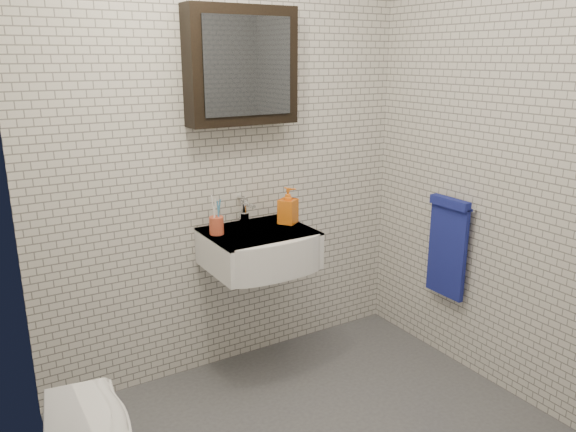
{
  "coord_description": "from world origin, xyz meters",
  "views": [
    {
      "loc": [
        -1.31,
        -1.76,
        1.75
      ],
      "look_at": [
        0.04,
        0.45,
        1.01
      ],
      "focal_mm": 35.0,
      "sensor_mm": 36.0,
      "label": 1
    }
  ],
  "objects": [
    {
      "name": "mirror_cabinet",
      "position": [
        0.05,
        0.93,
        1.7
      ],
      "size": [
        0.6,
        0.15,
        0.6
      ],
      "color": "black",
      "rests_on": "room_shell"
    },
    {
      "name": "room_shell",
      "position": [
        0.0,
        0.0,
        1.47
      ],
      "size": [
        2.22,
        2.02,
        2.51
      ],
      "color": "silver",
      "rests_on": "ground"
    },
    {
      "name": "washbasin",
      "position": [
        0.05,
        0.73,
        0.76
      ],
      "size": [
        0.55,
        0.5,
        0.2
      ],
      "color": "white",
      "rests_on": "room_shell"
    },
    {
      "name": "soap_bottle",
      "position": [
        0.26,
        0.81,
        0.95
      ],
      "size": [
        0.13,
        0.13,
        0.2
      ],
      "primitive_type": "imported",
      "rotation": [
        0.0,
        0.0,
        0.58
      ],
      "color": "orange",
      "rests_on": "washbasin"
    },
    {
      "name": "towel_rail",
      "position": [
        1.04,
        0.35,
        0.72
      ],
      "size": [
        0.09,
        0.3,
        0.58
      ],
      "color": "silver",
      "rests_on": "room_shell"
    },
    {
      "name": "faucet",
      "position": [
        0.05,
        0.93,
        0.92
      ],
      "size": [
        0.06,
        0.2,
        0.15
      ],
      "color": "silver",
      "rests_on": "washbasin"
    },
    {
      "name": "toothbrush_cup",
      "position": [
        -0.16,
        0.83,
        0.9
      ],
      "size": [
        0.1,
        0.1,
        0.21
      ],
      "rotation": [
        0.0,
        0.0,
        -0.39
      ],
      "color": "#C34C30",
      "rests_on": "washbasin"
    }
  ]
}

